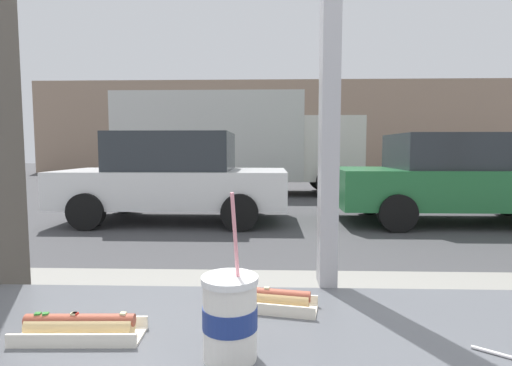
{
  "coord_description": "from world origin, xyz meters",
  "views": [
    {
      "loc": [
        -0.17,
        -1.04,
        1.38
      ],
      "look_at": [
        -0.3,
        2.91,
        1.04
      ],
      "focal_mm": 27.57,
      "sensor_mm": 36.0,
      "label": 1
    }
  ],
  "objects_px": {
    "hotdog_tray_near": "(80,327)",
    "box_truck": "(234,140)",
    "parked_car_white": "(174,177)",
    "parked_car_green": "(459,178)",
    "hotdog_tray_far": "(266,299)",
    "soda_cup_right": "(230,316)"
  },
  "relations": [
    {
      "from": "hotdog_tray_near",
      "to": "box_truck",
      "type": "relative_size",
      "value": 0.04
    },
    {
      "from": "parked_car_white",
      "to": "parked_car_green",
      "type": "bearing_deg",
      "value": 0.0
    },
    {
      "from": "hotdog_tray_far",
      "to": "box_truck",
      "type": "xyz_separation_m",
      "value": [
        -1.08,
        11.34,
        0.65
      ]
    },
    {
      "from": "soda_cup_right",
      "to": "hotdog_tray_far",
      "type": "distance_m",
      "value": 0.25
    },
    {
      "from": "box_truck",
      "to": "hotdog_tray_near",
      "type": "bearing_deg",
      "value": -86.53
    },
    {
      "from": "box_truck",
      "to": "parked_car_white",
      "type": "bearing_deg",
      "value": -98.57
    },
    {
      "from": "hotdog_tray_near",
      "to": "parked_car_white",
      "type": "height_order",
      "value": "parked_car_white"
    },
    {
      "from": "parked_car_white",
      "to": "box_truck",
      "type": "bearing_deg",
      "value": 81.43
    },
    {
      "from": "soda_cup_right",
      "to": "hotdog_tray_near",
      "type": "distance_m",
      "value": 0.33
    },
    {
      "from": "soda_cup_right",
      "to": "parked_car_white",
      "type": "relative_size",
      "value": 0.07
    },
    {
      "from": "box_truck",
      "to": "hotdog_tray_far",
      "type": "bearing_deg",
      "value": -84.55
    },
    {
      "from": "soda_cup_right",
      "to": "parked_car_white",
      "type": "height_order",
      "value": "parked_car_white"
    },
    {
      "from": "soda_cup_right",
      "to": "hotdog_tray_near",
      "type": "height_order",
      "value": "soda_cup_right"
    },
    {
      "from": "box_truck",
      "to": "soda_cup_right",
      "type": "bearing_deg",
      "value": -84.98
    },
    {
      "from": "hotdog_tray_near",
      "to": "soda_cup_right",
      "type": "bearing_deg",
      "value": -12.26
    },
    {
      "from": "hotdog_tray_far",
      "to": "parked_car_white",
      "type": "xyz_separation_m",
      "value": [
        -1.8,
        6.54,
        -0.15
      ]
    },
    {
      "from": "parked_car_green",
      "to": "box_truck",
      "type": "relative_size",
      "value": 0.63
    },
    {
      "from": "parked_car_green",
      "to": "box_truck",
      "type": "bearing_deg",
      "value": 134.25
    },
    {
      "from": "soda_cup_right",
      "to": "hotdog_tray_far",
      "type": "xyz_separation_m",
      "value": [
        0.07,
        0.23,
        -0.06
      ]
    },
    {
      "from": "soda_cup_right",
      "to": "parked_car_white",
      "type": "bearing_deg",
      "value": 104.4
    },
    {
      "from": "parked_car_white",
      "to": "box_truck",
      "type": "xyz_separation_m",
      "value": [
        0.72,
        4.8,
        0.8
      ]
    },
    {
      "from": "soda_cup_right",
      "to": "hotdog_tray_near",
      "type": "bearing_deg",
      "value": 167.74
    }
  ]
}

